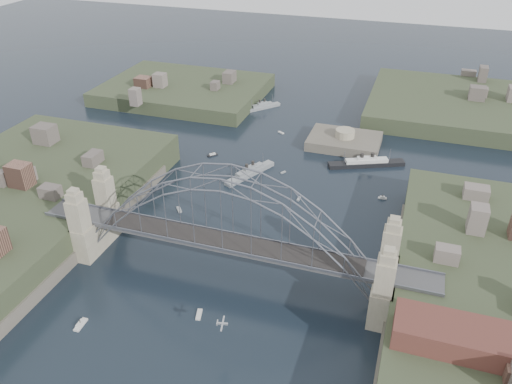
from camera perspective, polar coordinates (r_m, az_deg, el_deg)
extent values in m
plane|color=black|center=(110.19, -2.99, -9.05)|extent=(500.00, 500.00, 0.00)
cube|color=#454547|center=(105.25, -3.11, -5.70)|extent=(84.00, 6.00, 0.70)
cube|color=slate|center=(102.70, -3.72, -6.39)|extent=(84.00, 0.25, 0.50)
cube|color=slate|center=(107.19, -2.54, -4.56)|extent=(84.00, 0.25, 0.50)
cube|color=black|center=(104.93, -3.12, -5.46)|extent=(55.20, 5.20, 0.35)
cube|color=gray|center=(115.00, -18.88, -3.52)|extent=(3.40, 3.40, 17.70)
cube|color=gray|center=(121.63, -16.23, -1.04)|extent=(3.40, 3.40, 17.70)
cube|color=gray|center=(95.85, 13.89, -10.35)|extent=(3.40, 3.40, 17.70)
cube|color=gray|center=(103.71, 14.51, -6.85)|extent=(3.40, 3.40, 17.70)
cube|color=gray|center=(120.85, -17.16, -4.18)|extent=(4.08, 13.80, 8.00)
cube|color=gray|center=(102.79, 13.87, -10.63)|extent=(4.08, 13.80, 8.00)
cube|color=#303A23|center=(137.64, -26.20, -2.61)|extent=(50.00, 90.00, 12.00)
cube|color=#554E43|center=(124.65, -18.48, -4.94)|extent=(6.00, 70.00, 4.00)
cube|color=#554E43|center=(104.81, 15.87, -12.22)|extent=(6.00, 70.00, 4.00)
cube|color=#303A23|center=(206.28, -7.91, 10.63)|extent=(60.00, 45.00, 9.00)
cube|color=#303A23|center=(201.72, 22.52, 8.15)|extent=(70.00, 55.00, 9.50)
cube|color=#554E43|center=(165.74, 9.69, 4.94)|extent=(22.00, 16.00, 7.00)
cylinder|color=gray|center=(163.78, 9.83, 6.41)|extent=(6.00, 6.00, 2.40)
cube|color=#592D26|center=(89.15, 21.54, -14.69)|extent=(20.00, 8.00, 4.00)
cube|color=gray|center=(145.75, -0.68, 2.02)|extent=(9.78, 17.23, 1.59)
cube|color=gray|center=(145.18, -0.69, 2.43)|extent=(5.81, 9.68, 1.19)
cube|color=gray|center=(144.76, -0.69, 2.74)|extent=(3.09, 4.61, 0.80)
cylinder|color=black|center=(143.64, -1.04, 2.82)|extent=(0.86, 0.86, 1.59)
cylinder|color=black|center=(145.23, -0.35, 3.15)|extent=(0.86, 0.86, 1.59)
cylinder|color=slate|center=(141.18, -2.21, 2.18)|extent=(0.16, 0.16, 3.98)
cylinder|color=slate|center=(147.98, 0.76, 3.62)|extent=(0.16, 0.16, 3.98)
cube|color=gray|center=(191.68, 0.68, 9.29)|extent=(11.10, 12.43, 1.47)
cube|color=gray|center=(191.28, 0.68, 9.60)|extent=(6.41, 7.10, 1.10)
cube|color=gray|center=(190.99, 0.68, 9.83)|extent=(3.23, 3.50, 0.73)
cylinder|color=black|center=(190.26, 0.41, 9.96)|extent=(0.73, 0.73, 1.47)
cylinder|color=black|center=(191.26, 0.95, 10.07)|extent=(0.73, 0.73, 1.47)
cylinder|color=slate|center=(188.71, -0.48, 9.72)|extent=(0.15, 0.15, 3.67)
cylinder|color=slate|center=(193.02, 1.81, 10.19)|extent=(0.15, 0.15, 3.67)
cube|color=black|center=(154.14, 12.10, 2.98)|extent=(21.70, 11.94, 1.63)
cube|color=silver|center=(153.59, 12.15, 3.39)|extent=(12.18, 7.13, 1.22)
cube|color=silver|center=(153.18, 12.19, 3.69)|extent=(5.80, 3.82, 0.81)
cylinder|color=black|center=(152.41, 11.65, 3.91)|extent=(1.10, 1.10, 1.63)
cylinder|color=black|center=(153.34, 12.78, 3.95)|extent=(1.10, 1.10, 1.63)
cylinder|color=slate|center=(151.09, 9.77, 3.78)|extent=(0.16, 0.16, 4.07)
cylinder|color=slate|center=(155.08, 14.58, 3.94)|extent=(0.16, 0.16, 4.07)
cube|color=#A6A9AD|center=(89.95, -3.72, -14.34)|extent=(1.84, 0.71, 0.32)
cube|color=#A6A9AD|center=(89.91, -3.72, -14.31)|extent=(1.08, 3.59, 0.07)
cube|color=#A6A9AD|center=(89.95, -4.31, -14.21)|extent=(0.42, 1.14, 0.40)
cube|color=silver|center=(131.48, -8.50, -1.96)|extent=(2.42, 2.71, 0.45)
cube|color=silver|center=(134.93, 4.75, -0.77)|extent=(0.67, 2.00, 0.45)
cube|color=silver|center=(101.48, -6.32, -13.34)|extent=(1.60, 2.94, 0.45)
cube|color=silver|center=(138.76, 13.80, -0.68)|extent=(2.26, 1.11, 0.45)
cube|color=silver|center=(138.55, 13.82, -0.54)|extent=(1.39, 0.84, 0.40)
cylinder|color=black|center=(138.33, 13.85, -0.38)|extent=(0.16, 0.16, 0.70)
cube|color=silver|center=(157.28, -4.84, 4.08)|extent=(2.85, 3.09, 0.45)
cube|color=silver|center=(157.10, -4.85, 4.21)|extent=(1.91, 2.02, 0.40)
cylinder|color=black|center=(156.90, -4.86, 4.35)|extent=(0.16, 0.16, 0.70)
cube|color=silver|center=(147.20, 3.02, 2.17)|extent=(1.38, 1.73, 0.45)
cube|color=silver|center=(171.92, 2.78, 6.57)|extent=(2.36, 1.82, 0.45)
cube|color=silver|center=(112.82, 12.38, -8.66)|extent=(2.09, 1.91, 0.45)
cube|color=silver|center=(104.26, -18.82, -13.74)|extent=(1.28, 3.39, 0.45)
cube|color=silver|center=(103.99, -18.86, -13.58)|extent=(1.04, 2.05, 0.40)
cylinder|color=black|center=(103.69, -18.90, -13.40)|extent=(0.16, 0.16, 0.70)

